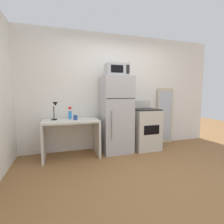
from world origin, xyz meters
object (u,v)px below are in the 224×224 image
Objects in this scene: refrigerator at (116,115)px; spray_bottle at (70,114)px; desk_lamp at (55,108)px; desk at (71,131)px; microwave at (117,70)px; leaning_mirror at (165,116)px; coffee_mug at (75,117)px; oven_range at (145,128)px.

spray_bottle is at bearing 174.57° from refrigerator.
desk is at bearing -13.43° from desk_lamp.
desk is 1.57m from microwave.
coffee_mug is at bearing -172.33° from leaning_mirror.
desk_lamp is 0.32m from spray_bottle.
coffee_mug is at bearing -22.55° from desk.
coffee_mug is (0.38, -0.11, -0.19)m from desk_lamp.
desk_lamp reaches higher than oven_range.
desk is at bearing -179.99° from microwave.
spray_bottle reaches higher than coffee_mug.
coffee_mug reaches higher than desk.
spray_bottle is (0.29, 0.04, -0.14)m from desk_lamp.
leaning_mirror is at bearing 7.67° from coffee_mug.
desk is at bearing -173.48° from leaning_mirror.
oven_range is at bearing -160.06° from leaning_mirror.
spray_bottle is 0.54× the size of microwave.
refrigerator is at bearing 179.45° from oven_range.
microwave reaches higher than oven_range.
refrigerator is 0.78m from oven_range.
desk_lamp reaches higher than desk.
microwave is (1.26, -0.07, 0.77)m from desk_lamp.
desk_lamp reaches higher than spray_bottle.
spray_bottle is 1.71m from oven_range.
refrigerator is (1.26, -0.05, -0.18)m from desk_lamp.
microwave reaches higher than leaning_mirror.
leaning_mirror is (1.40, 0.27, -1.06)m from microwave.
desk_lamp is 0.25× the size of leaning_mirror.
leaning_mirror reaches higher than desk_lamp.
spray_bottle is at bearing 176.60° from oven_range.
desk_lamp is at bearing 166.57° from desk.
desk_lamp is 2.68m from leaning_mirror.
spray_bottle is 0.97m from refrigerator.
desk_lamp is 1.47m from microwave.
spray_bottle is at bearing 122.01° from coffee_mug.
microwave is 0.42× the size of oven_range.
desk is 2.38m from leaning_mirror.
coffee_mug is 0.07× the size of leaning_mirror.
desk_lamp is at bearing 178.37° from oven_range.
desk is at bearing -178.73° from refrigerator.
refrigerator is at bearing 3.76° from coffee_mug.
oven_range is at bearing -1.63° from desk_lamp.
refrigerator reaches higher than desk.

